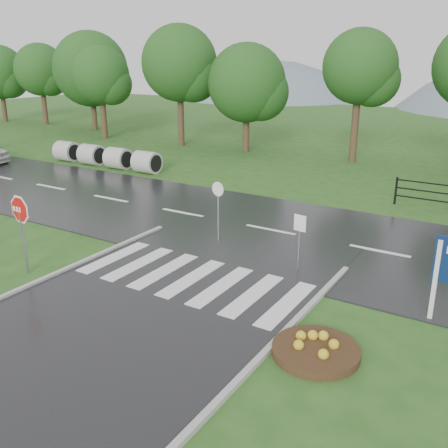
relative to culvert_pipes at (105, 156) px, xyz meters
The scene contains 9 objects.
ground 20.03m from the culvert_pipes, 48.52° to the right, with size 120.00×120.00×0.00m, color #26511B.
main_road 14.18m from the culvert_pipes, 20.66° to the right, with size 90.00×8.00×0.04m, color black.
crosswalk 16.62m from the culvert_pipes, 37.02° to the right, with size 6.50×2.80×0.02m.
treeline 16.87m from the culvert_pipes, 32.26° to the left, with size 83.20×5.20×10.00m.
culvert_pipes is the anchor object (origin of this frame).
stop_sign 15.07m from the culvert_pipes, 54.05° to the right, with size 1.12×0.12×2.53m.
flower_bed 21.24m from the culvert_pipes, 33.39° to the right, with size 1.90×1.90×0.38m.
reg_sign_small 17.51m from the culvert_pipes, 26.76° to the right, with size 0.40×0.08×1.79m.
reg_sign_round 14.08m from the culvert_pipes, 29.63° to the right, with size 0.49×0.10×2.13m.
Camera 1 is at (7.69, -5.62, 6.13)m, focal length 40.00 mm.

